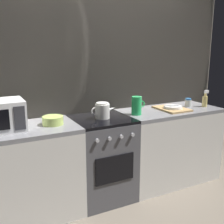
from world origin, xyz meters
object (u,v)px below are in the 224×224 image
object	(u,v)px
mixing_bowl	(53,120)
stove_unit	(102,158)
kettle	(103,111)
dish_pile	(172,108)
spice_jar	(188,103)
pitcher	(137,106)
spray_bottle	(205,100)

from	to	relation	value
mixing_bowl	stove_unit	bearing A→B (deg)	1.07
stove_unit	kettle	world-z (taller)	kettle
dish_pile	spice_jar	bearing A→B (deg)	9.02
mixing_bowl	kettle	bearing A→B (deg)	-0.54
stove_unit	dish_pile	world-z (taller)	dish_pile
kettle	pitcher	world-z (taller)	pitcher
pitcher	spray_bottle	size ratio (longest dim) A/B	0.99
dish_pile	spice_jar	xyz separation A→B (m)	(0.28, 0.04, 0.03)
kettle	spice_jar	xyz separation A→B (m)	(1.18, 0.03, -0.03)
kettle	spray_bottle	bearing A→B (deg)	-2.64
stove_unit	spice_jar	distance (m)	1.29
mixing_bowl	pitcher	bearing A→B (deg)	-1.88
spice_jar	kettle	bearing A→B (deg)	-178.63
stove_unit	mixing_bowl	distance (m)	0.71
stove_unit	spice_jar	xyz separation A→B (m)	(1.19, 0.01, 0.50)
stove_unit	spice_jar	bearing A→B (deg)	0.66
pitcher	dish_pile	size ratio (longest dim) A/B	0.50
stove_unit	spray_bottle	distance (m)	1.47
dish_pile	stove_unit	bearing A→B (deg)	178.02
kettle	pitcher	bearing A→B (deg)	-3.62
kettle	spray_bottle	size ratio (longest dim) A/B	1.40
mixing_bowl	spray_bottle	distance (m)	1.89
mixing_bowl	spray_bottle	size ratio (longest dim) A/B	0.99
mixing_bowl	spice_jar	bearing A→B (deg)	0.78
stove_unit	kettle	bearing A→B (deg)	-66.04
stove_unit	kettle	xyz separation A→B (m)	(0.01, -0.01, 0.53)
stove_unit	kettle	size ratio (longest dim) A/B	3.16
pitcher	mixing_bowl	bearing A→B (deg)	178.12
stove_unit	spice_jar	world-z (taller)	spice_jar
pitcher	spray_bottle	bearing A→B (deg)	-2.23
spice_jar	spray_bottle	bearing A→B (deg)	-26.43
stove_unit	dish_pile	size ratio (longest dim) A/B	2.25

